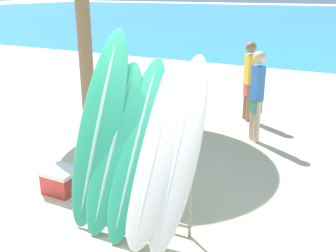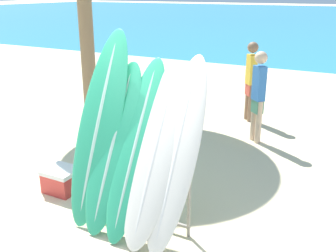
{
  "view_description": "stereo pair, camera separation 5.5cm",
  "coord_description": "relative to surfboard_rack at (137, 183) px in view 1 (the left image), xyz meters",
  "views": [
    {
      "loc": [
        2.45,
        -3.17,
        2.7
      ],
      "look_at": [
        0.2,
        1.17,
        0.99
      ],
      "focal_mm": 42.0,
      "sensor_mm": 36.0,
      "label": 1
    },
    {
      "loc": [
        2.5,
        -3.15,
        2.7
      ],
      "look_at": [
        0.2,
        1.17,
        0.99
      ],
      "focal_mm": 42.0,
      "sensor_mm": 36.0,
      "label": 2
    }
  ],
  "objects": [
    {
      "name": "person_near_water",
      "position": [
        0.02,
        4.48,
        0.4
      ],
      "size": [
        0.28,
        0.29,
        1.68
      ],
      "rotation": [
        0.0,
        0.0,
        5.41
      ],
      "color": "#846047",
      "rests_on": "ground_plane"
    },
    {
      "name": "surfboard_slot_3",
      "position": [
        0.29,
        -0.03,
        0.46
      ],
      "size": [
        0.57,
        1.15,
        1.94
      ],
      "color": "silver",
      "rests_on": "ground_plane"
    },
    {
      "name": "person_mid_beach",
      "position": [
        0.51,
        3.32,
        0.4
      ],
      "size": [
        0.28,
        0.28,
        1.68
      ],
      "rotation": [
        0.0,
        0.0,
        2.37
      ],
      "color": "beige",
      "rests_on": "ground_plane"
    },
    {
      "name": "surfboard_slot_1",
      "position": [
        -0.28,
        -0.03,
        0.43
      ],
      "size": [
        0.54,
        1.06,
        1.89
      ],
      "color": "#289E70",
      "rests_on": "ground_plane"
    },
    {
      "name": "cooler_box",
      "position": [
        -1.34,
        0.15,
        -0.34
      ],
      "size": [
        0.46,
        0.41,
        0.34
      ],
      "color": "red",
      "rests_on": "ground_plane"
    },
    {
      "name": "surfboard_slot_0",
      "position": [
        -0.54,
        0.04,
        0.62
      ],
      "size": [
        0.59,
        1.09,
        2.26
      ],
      "color": "#289E70",
      "rests_on": "ground_plane"
    },
    {
      "name": "surfboard_rack",
      "position": [
        0.0,
        0.0,
        0.0
      ],
      "size": [
        1.42,
        0.04,
        0.96
      ],
      "color": "gray",
      "rests_on": "ground_plane"
    },
    {
      "name": "ground_plane",
      "position": [
        -0.2,
        -0.37,
        -0.51
      ],
      "size": [
        160.0,
        160.0,
        0.0
      ],
      "primitive_type": "plane",
      "color": "beige"
    },
    {
      "name": "surfboard_slot_4",
      "position": [
        0.54,
        0.0,
        0.5
      ],
      "size": [
        0.49,
        1.14,
        2.02
      ],
      "color": "silver",
      "rests_on": "ground_plane"
    },
    {
      "name": "surfboard_slot_2",
      "position": [
        0.02,
        -0.02,
        0.46
      ],
      "size": [
        0.49,
        1.15,
        1.95
      ],
      "color": "#289E70",
      "rests_on": "ground_plane"
    }
  ]
}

